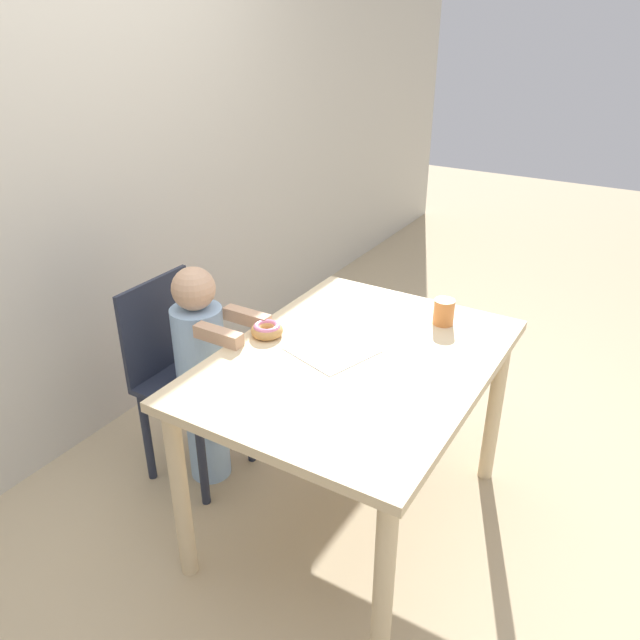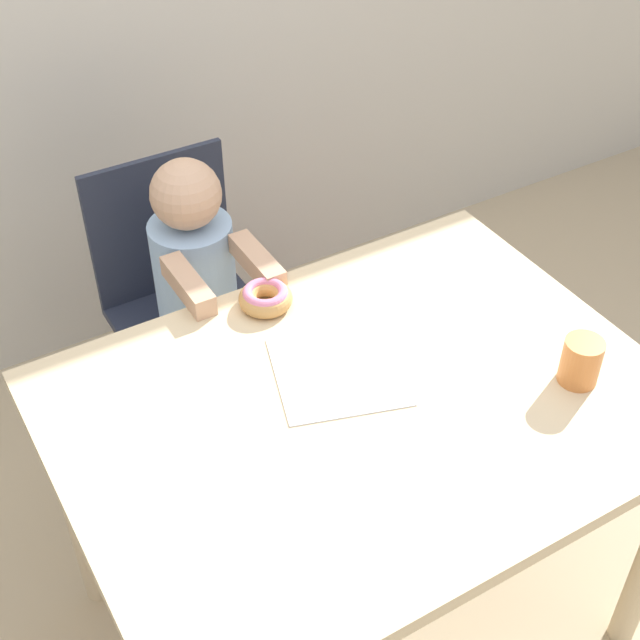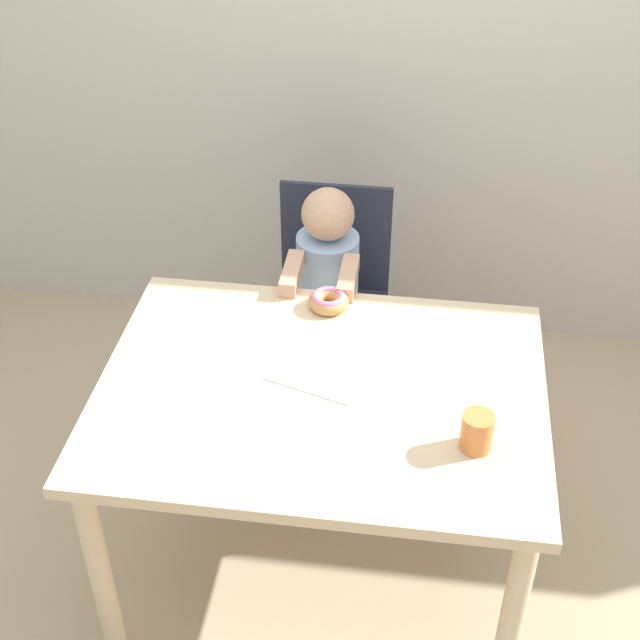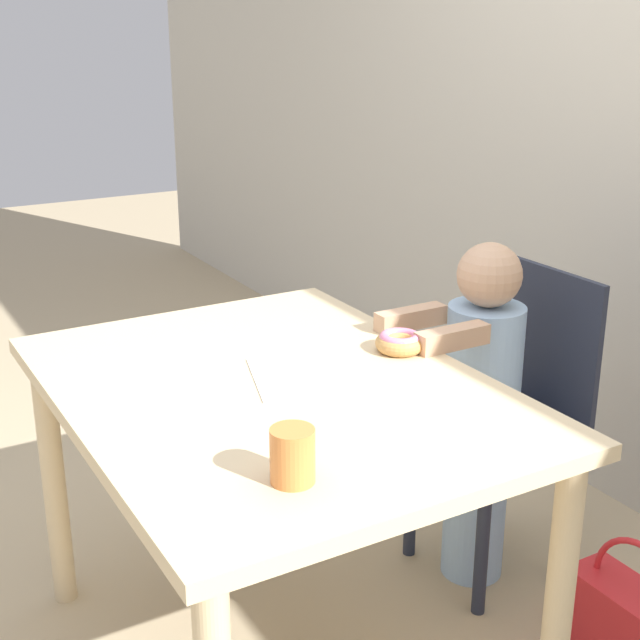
{
  "view_description": "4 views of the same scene",
  "coord_description": "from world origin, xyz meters",
  "px_view_note": "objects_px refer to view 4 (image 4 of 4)",
  "views": [
    {
      "loc": [
        -1.67,
        -0.86,
        1.84
      ],
      "look_at": [
        -0.02,
        0.13,
        0.87
      ],
      "focal_mm": 35.0,
      "sensor_mm": 36.0,
      "label": 1
    },
    {
      "loc": [
        -0.7,
        -1.01,
        1.99
      ],
      "look_at": [
        -0.02,
        0.13,
        0.87
      ],
      "focal_mm": 50.0,
      "sensor_mm": 36.0,
      "label": 2
    },
    {
      "loc": [
        0.24,
        -1.75,
        2.29
      ],
      "look_at": [
        -0.02,
        0.13,
        0.87
      ],
      "focal_mm": 50.0,
      "sensor_mm": 36.0,
      "label": 3
    },
    {
      "loc": [
        1.61,
        -0.81,
        1.52
      ],
      "look_at": [
        -0.02,
        0.13,
        0.87
      ],
      "focal_mm": 50.0,
      "sensor_mm": 36.0,
      "label": 4
    }
  ],
  "objects_px": {
    "child_figure": "(479,410)",
    "donut": "(400,342)",
    "chair": "(509,417)",
    "cup": "(292,456)",
    "handbag": "(634,628)"
  },
  "relations": [
    {
      "from": "chair",
      "to": "donut",
      "type": "height_order",
      "value": "chair"
    },
    {
      "from": "chair",
      "to": "handbag",
      "type": "relative_size",
      "value": 2.46
    },
    {
      "from": "chair",
      "to": "cup",
      "type": "bearing_deg",
      "value": -63.25
    },
    {
      "from": "handbag",
      "to": "cup",
      "type": "height_order",
      "value": "cup"
    },
    {
      "from": "donut",
      "to": "cup",
      "type": "relative_size",
      "value": 1.19
    },
    {
      "from": "child_figure",
      "to": "donut",
      "type": "height_order",
      "value": "child_figure"
    },
    {
      "from": "chair",
      "to": "cup",
      "type": "distance_m",
      "value": 1.1
    },
    {
      "from": "donut",
      "to": "handbag",
      "type": "xyz_separation_m",
      "value": [
        0.47,
        0.38,
        -0.66
      ]
    },
    {
      "from": "chair",
      "to": "child_figure",
      "type": "xyz_separation_m",
      "value": [
        -0.0,
        -0.11,
        0.05
      ]
    },
    {
      "from": "child_figure",
      "to": "handbag",
      "type": "relative_size",
      "value": 2.74
    },
    {
      "from": "child_figure",
      "to": "cup",
      "type": "height_order",
      "value": "child_figure"
    },
    {
      "from": "chair",
      "to": "child_figure",
      "type": "distance_m",
      "value": 0.12
    },
    {
      "from": "child_figure",
      "to": "donut",
      "type": "relative_size",
      "value": 8.12
    },
    {
      "from": "chair",
      "to": "cup",
      "type": "xyz_separation_m",
      "value": [
        0.47,
        -0.93,
        0.34
      ]
    },
    {
      "from": "donut",
      "to": "handbag",
      "type": "distance_m",
      "value": 0.89
    }
  ]
}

